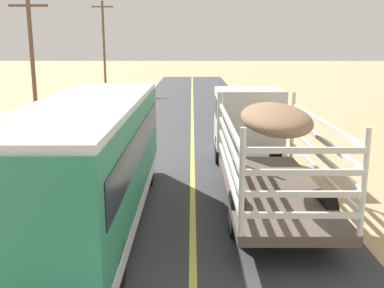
{
  "coord_description": "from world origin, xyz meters",
  "views": [
    {
      "loc": [
        -0.02,
        -3.41,
        4.59
      ],
      "look_at": [
        0.0,
        10.59,
        1.42
      ],
      "focal_mm": 41.53,
      "sensor_mm": 36.0,
      "label": 1
    }
  ],
  "objects_px": {
    "livestock_truck": "(256,129)",
    "bus": "(90,159)",
    "power_pole_far": "(103,42)",
    "power_pole_mid": "(31,56)"
  },
  "relations": [
    {
      "from": "livestock_truck",
      "to": "bus",
      "type": "bearing_deg",
      "value": -141.02
    },
    {
      "from": "power_pole_far",
      "to": "power_pole_mid",
      "type": "bearing_deg",
      "value": -90.0
    },
    {
      "from": "livestock_truck",
      "to": "power_pole_mid",
      "type": "height_order",
      "value": "power_pole_mid"
    },
    {
      "from": "power_pole_far",
      "to": "bus",
      "type": "bearing_deg",
      "value": -79.7
    },
    {
      "from": "bus",
      "to": "power_pole_mid",
      "type": "relative_size",
      "value": 1.37
    },
    {
      "from": "bus",
      "to": "power_pole_mid",
      "type": "bearing_deg",
      "value": 113.7
    },
    {
      "from": "bus",
      "to": "livestock_truck",
      "type": "bearing_deg",
      "value": 38.98
    },
    {
      "from": "power_pole_mid",
      "to": "power_pole_far",
      "type": "distance_m",
      "value": 21.5
    },
    {
      "from": "power_pole_mid",
      "to": "power_pole_far",
      "type": "height_order",
      "value": "power_pole_far"
    },
    {
      "from": "power_pole_mid",
      "to": "power_pole_far",
      "type": "relative_size",
      "value": 0.82
    }
  ]
}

